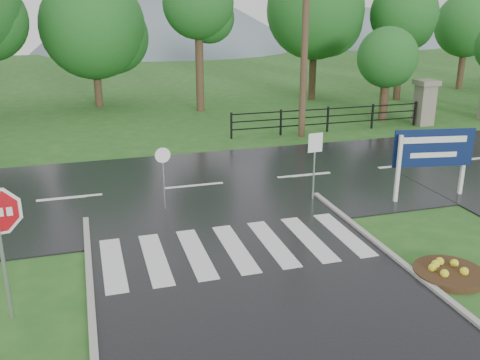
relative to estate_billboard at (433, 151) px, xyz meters
name	(u,v)px	position (x,y,z in m)	size (l,w,h in m)	color
main_road	(194,187)	(-6.87, 3.20, -1.55)	(90.00, 8.00, 0.04)	black
crosswalk	(235,248)	(-6.87, -1.80, -1.49)	(6.50, 2.80, 0.02)	silver
pillar_west	(425,101)	(6.13, 9.20, -0.37)	(1.00, 1.00, 2.24)	gray
fence_west	(328,117)	(0.88, 9.20, -0.82)	(9.58, 0.08, 1.20)	black
hills	(140,164)	(-3.38, 58.20, -17.08)	(102.00, 48.00, 48.00)	slate
treeline	(161,108)	(-5.87, 17.20, -1.55)	(83.20, 5.20, 10.00)	#1B571F
estate_billboard	(433,151)	(0.00, 0.00, 0.00)	(2.55, 0.48, 2.25)	silver
flower_bed	(449,272)	(-2.59, -4.48, -1.43)	(1.59, 1.59, 0.32)	#332111
reg_sign_small	(315,153)	(-3.56, 0.89, -0.01)	(0.48, 0.07, 2.17)	#939399
reg_sign_round	(163,170)	(-8.13, 1.40, -0.29)	(0.45, 0.06, 1.94)	#939399
utility_pole_east	(305,33)	(-0.66, 8.70, 3.07)	(1.61, 0.32, 9.09)	#473523
entrance_tree_left	(387,58)	(4.74, 10.70, 1.65)	(3.04, 3.04, 4.75)	#3D2B1C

